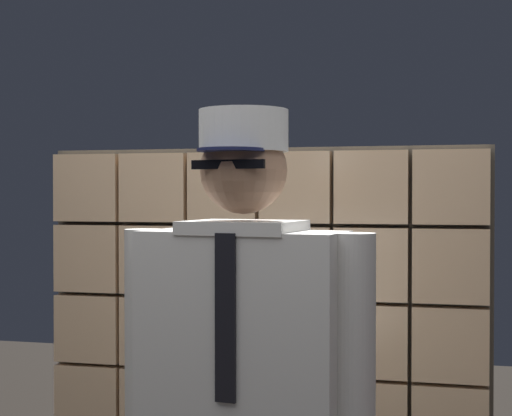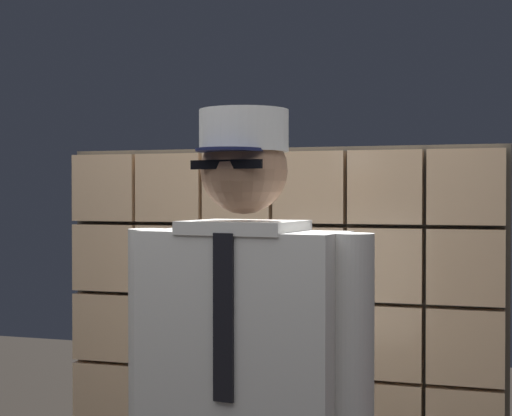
{
  "view_description": "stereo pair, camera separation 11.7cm",
  "coord_description": "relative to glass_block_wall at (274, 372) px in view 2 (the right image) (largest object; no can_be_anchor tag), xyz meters",
  "views": [
    {
      "loc": [
        0.73,
        -1.55,
        1.61
      ],
      "look_at": [
        0.23,
        0.48,
        1.57
      ],
      "focal_mm": 54.14,
      "sensor_mm": 36.0,
      "label": 1
    },
    {
      "loc": [
        0.84,
        -1.52,
        1.61
      ],
      "look_at": [
        0.23,
        0.48,
        1.57
      ],
      "focal_mm": 54.14,
      "sensor_mm": 36.0,
      "label": 2
    }
  ],
  "objects": [
    {
      "name": "glass_block_wall",
      "position": [
        0.0,
        0.0,
        0.0
      ],
      "size": [
        1.82,
        0.1,
        1.82
      ],
      "color": "#E0B78C",
      "rests_on": "ground"
    }
  ]
}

